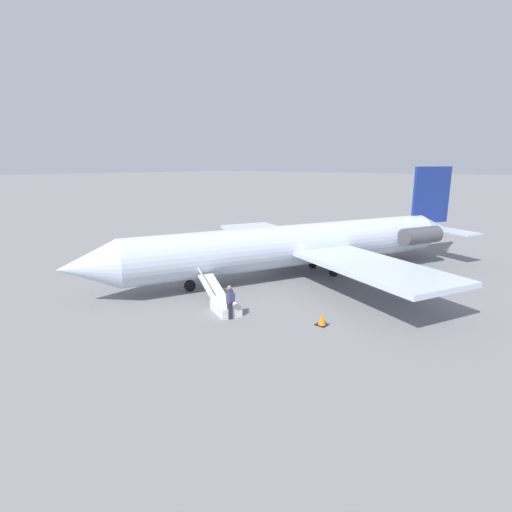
% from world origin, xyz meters
% --- Properties ---
extents(ground_plane, '(600.00, 600.00, 0.00)m').
position_xyz_m(ground_plane, '(0.00, 0.00, 0.00)').
color(ground_plane, slate).
extents(airplane_main, '(28.72, 22.38, 7.42)m').
position_xyz_m(airplane_main, '(-0.90, 0.40, 2.22)').
color(airplane_main, silver).
rests_on(airplane_main, ground).
extents(boarding_stairs, '(2.53, 4.09, 1.80)m').
position_xyz_m(boarding_stairs, '(8.01, 0.79, 0.39)').
color(boarding_stairs, silver).
rests_on(boarding_stairs, ground).
extents(passenger, '(0.45, 0.57, 1.74)m').
position_xyz_m(passenger, '(8.65, 1.93, 1.00)').
color(passenger, '#23232D').
rests_on(passenger, ground).
extents(traffic_cone_near_stairs, '(0.54, 0.54, 0.60)m').
position_xyz_m(traffic_cone_near_stairs, '(6.37, 5.90, 0.28)').
color(traffic_cone_near_stairs, black).
rests_on(traffic_cone_near_stairs, ground).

